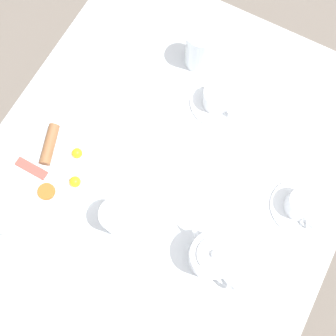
{
  "coord_description": "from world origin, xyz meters",
  "views": [
    {
      "loc": [
        0.14,
        -0.26,
        1.78
      ],
      "look_at": [
        0.0,
        0.0,
        0.76
      ],
      "focal_mm": 42.0,
      "sensor_mm": 36.0,
      "label": 1
    }
  ],
  "objects_px": {
    "teacup_with_saucer_right": "(217,99)",
    "water_glass_tall": "(200,48)",
    "knife_by_plate": "(119,300)",
    "breakfast_plate": "(58,167)",
    "fork_by_plate": "(119,52)",
    "water_glass_short": "(119,218)",
    "teapot_near": "(212,257)",
    "teacup_with_saucer_left": "(302,205)"
  },
  "relations": [
    {
      "from": "teacup_with_saucer_left",
      "to": "fork_by_plate",
      "type": "bearing_deg",
      "value": 164.55
    },
    {
      "from": "breakfast_plate",
      "to": "knife_by_plate",
      "type": "bearing_deg",
      "value": -34.32
    },
    {
      "from": "teapot_near",
      "to": "fork_by_plate",
      "type": "relative_size",
      "value": 1.12
    },
    {
      "from": "teacup_with_saucer_right",
      "to": "water_glass_short",
      "type": "xyz_separation_m",
      "value": [
        -0.07,
        -0.43,
        0.03
      ]
    },
    {
      "from": "breakfast_plate",
      "to": "fork_by_plate",
      "type": "height_order",
      "value": "breakfast_plate"
    },
    {
      "from": "knife_by_plate",
      "to": "teacup_with_saucer_right",
      "type": "bearing_deg",
      "value": 92.37
    },
    {
      "from": "teacup_with_saucer_left",
      "to": "knife_by_plate",
      "type": "bearing_deg",
      "value": -125.14
    },
    {
      "from": "fork_by_plate",
      "to": "breakfast_plate",
      "type": "bearing_deg",
      "value": -84.64
    },
    {
      "from": "teapot_near",
      "to": "water_glass_tall",
      "type": "xyz_separation_m",
      "value": [
        -0.29,
        0.5,
        0.01
      ]
    },
    {
      "from": "teapot_near",
      "to": "knife_by_plate",
      "type": "height_order",
      "value": "teapot_near"
    },
    {
      "from": "water_glass_short",
      "to": "water_glass_tall",
      "type": "bearing_deg",
      "value": 94.12
    },
    {
      "from": "breakfast_plate",
      "to": "fork_by_plate",
      "type": "distance_m",
      "value": 0.4
    },
    {
      "from": "breakfast_plate",
      "to": "water_glass_tall",
      "type": "height_order",
      "value": "water_glass_tall"
    },
    {
      "from": "breakfast_plate",
      "to": "teacup_with_saucer_right",
      "type": "bearing_deg",
      "value": 52.21
    },
    {
      "from": "teacup_with_saucer_right",
      "to": "knife_by_plate",
      "type": "relative_size",
      "value": 0.78
    },
    {
      "from": "water_glass_tall",
      "to": "water_glass_short",
      "type": "height_order",
      "value": "water_glass_tall"
    },
    {
      "from": "water_glass_short",
      "to": "knife_by_plate",
      "type": "distance_m",
      "value": 0.2
    },
    {
      "from": "breakfast_plate",
      "to": "fork_by_plate",
      "type": "bearing_deg",
      "value": 95.36
    },
    {
      "from": "teacup_with_saucer_right",
      "to": "water_glass_short",
      "type": "bearing_deg",
      "value": -99.39
    },
    {
      "from": "teapot_near",
      "to": "teacup_with_saucer_left",
      "type": "height_order",
      "value": "teapot_near"
    },
    {
      "from": "teapot_near",
      "to": "teacup_with_saucer_left",
      "type": "bearing_deg",
      "value": -95.83
    },
    {
      "from": "teapot_near",
      "to": "teacup_with_saucer_left",
      "type": "relative_size",
      "value": 1.24
    },
    {
      "from": "water_glass_short",
      "to": "fork_by_plate",
      "type": "height_order",
      "value": "water_glass_short"
    },
    {
      "from": "breakfast_plate",
      "to": "water_glass_short",
      "type": "height_order",
      "value": "water_glass_short"
    },
    {
      "from": "fork_by_plate",
      "to": "teacup_with_saucer_right",
      "type": "bearing_deg",
      "value": -2.19
    },
    {
      "from": "teacup_with_saucer_right",
      "to": "fork_by_plate",
      "type": "relative_size",
      "value": 0.9
    },
    {
      "from": "water_glass_tall",
      "to": "knife_by_plate",
      "type": "distance_m",
      "value": 0.71
    },
    {
      "from": "breakfast_plate",
      "to": "teapot_near",
      "type": "bearing_deg",
      "value": -2.36
    },
    {
      "from": "teacup_with_saucer_right",
      "to": "water_glass_tall",
      "type": "distance_m",
      "value": 0.15
    },
    {
      "from": "breakfast_plate",
      "to": "teacup_with_saucer_left",
      "type": "relative_size",
      "value": 1.74
    },
    {
      "from": "teacup_with_saucer_left",
      "to": "teapot_near",
      "type": "bearing_deg",
      "value": -122.75
    },
    {
      "from": "teapot_near",
      "to": "fork_by_plate",
      "type": "height_order",
      "value": "teapot_near"
    },
    {
      "from": "breakfast_plate",
      "to": "water_glass_tall",
      "type": "bearing_deg",
      "value": 68.72
    },
    {
      "from": "breakfast_plate",
      "to": "teapot_near",
      "type": "distance_m",
      "value": 0.48
    },
    {
      "from": "water_glass_short",
      "to": "fork_by_plate",
      "type": "bearing_deg",
      "value": 120.81
    },
    {
      "from": "breakfast_plate",
      "to": "teacup_with_saucer_left",
      "type": "distance_m",
      "value": 0.66
    },
    {
      "from": "water_glass_tall",
      "to": "water_glass_short",
      "type": "xyz_separation_m",
      "value": [
        0.04,
        -0.53,
        -0.01
      ]
    },
    {
      "from": "teapot_near",
      "to": "water_glass_short",
      "type": "height_order",
      "value": "teapot_near"
    },
    {
      "from": "teacup_with_saucer_right",
      "to": "teapot_near",
      "type": "bearing_deg",
      "value": -65.94
    },
    {
      "from": "breakfast_plate",
      "to": "water_glass_tall",
      "type": "relative_size",
      "value": 1.99
    },
    {
      "from": "teapot_near",
      "to": "teacup_with_saucer_right",
      "type": "height_order",
      "value": "teapot_near"
    },
    {
      "from": "teapot_near",
      "to": "knife_by_plate",
      "type": "bearing_deg",
      "value": 79.16
    }
  ]
}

